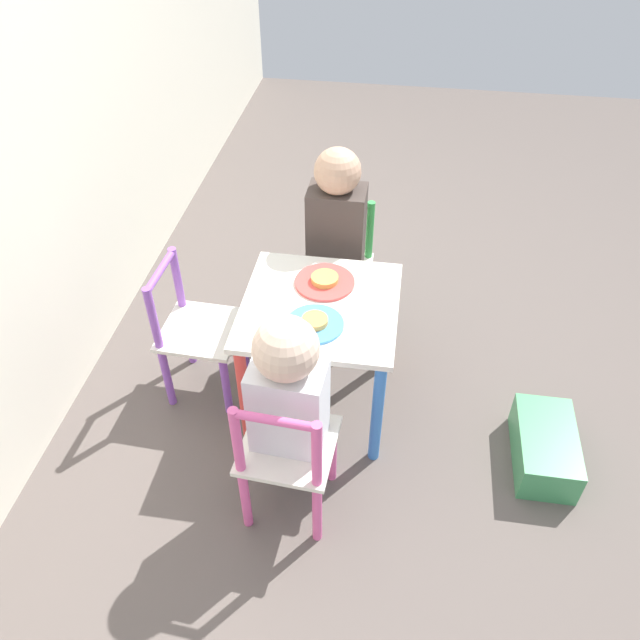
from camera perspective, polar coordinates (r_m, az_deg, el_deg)
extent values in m
plane|color=#5B514C|center=(2.26, 0.00, -7.39)|extent=(6.00, 6.00, 0.00)
cube|color=silver|center=(1.94, 0.00, 1.29)|extent=(0.48, 0.48, 0.02)
cylinder|color=#387AD1|center=(1.94, 5.25, -8.45)|extent=(0.04, 0.04, 0.44)
cylinder|color=orange|center=(2.24, 6.12, -0.25)|extent=(0.04, 0.04, 0.44)
cylinder|color=#DB3D38|center=(1.99, -6.93, -7.04)|extent=(0.04, 0.04, 0.44)
cylinder|color=teal|center=(2.28, -4.43, 0.80)|extent=(0.04, 0.04, 0.44)
cube|color=silver|center=(1.79, -2.89, -11.34)|extent=(0.28, 0.28, 0.02)
cylinder|color=#E5599E|center=(1.95, 1.13, -11.94)|extent=(0.03, 0.03, 0.27)
cylinder|color=#E5599E|center=(1.99, -4.98, -10.84)|extent=(0.03, 0.03, 0.27)
cylinder|color=#E5599E|center=(1.84, -0.26, -17.16)|extent=(0.03, 0.03, 0.27)
cylinder|color=#E5599E|center=(1.87, -6.85, -15.84)|extent=(0.03, 0.03, 0.27)
cylinder|color=#E5599E|center=(1.62, -0.29, -12.38)|extent=(0.03, 0.03, 0.25)
cylinder|color=#E5599E|center=(1.66, -7.58, -11.00)|extent=(0.03, 0.03, 0.25)
cylinder|color=#E5599E|center=(1.55, -4.19, -9.15)|extent=(0.04, 0.21, 0.02)
cube|color=silver|center=(2.37, 1.60, 4.46)|extent=(0.26, 0.26, 0.02)
cylinder|color=green|center=(2.39, -1.34, 0.50)|extent=(0.03, 0.03, 0.27)
cylinder|color=green|center=(2.37, 3.72, -0.05)|extent=(0.03, 0.03, 0.27)
cylinder|color=green|center=(2.55, -0.49, 3.60)|extent=(0.03, 0.03, 0.27)
cylinder|color=green|center=(2.53, 4.26, 3.12)|extent=(0.03, 0.03, 0.27)
cylinder|color=green|center=(2.39, -0.53, 8.52)|extent=(0.03, 0.03, 0.25)
cylinder|color=green|center=(2.37, 4.57, 8.04)|extent=(0.03, 0.03, 0.25)
cylinder|color=green|center=(2.32, 2.08, 10.67)|extent=(0.03, 0.21, 0.02)
cube|color=silver|center=(2.15, -10.80, -0.90)|extent=(0.27, 0.27, 0.02)
cylinder|color=#8E51BC|center=(2.15, -8.58, -5.92)|extent=(0.03, 0.03, 0.27)
cylinder|color=#8E51BC|center=(2.29, -7.01, -2.08)|extent=(0.03, 0.03, 0.27)
cylinder|color=#8E51BC|center=(2.22, -13.82, -5.04)|extent=(0.03, 0.03, 0.27)
cylinder|color=#8E51BC|center=(2.35, -11.96, -1.37)|extent=(0.03, 0.03, 0.27)
cylinder|color=#8E51BC|center=(2.04, -14.98, -0.01)|extent=(0.03, 0.03, 0.25)
cylinder|color=#8E51BC|center=(2.19, -12.90, 3.63)|extent=(0.03, 0.03, 0.25)
cylinder|color=#8E51BC|center=(2.04, -14.43, 4.36)|extent=(0.21, 0.03, 0.02)
cylinder|color=#4C608E|center=(1.96, -0.41, -11.21)|extent=(0.07, 0.07, 0.28)
cylinder|color=#4C608E|center=(1.98, -3.29, -10.69)|extent=(0.07, 0.07, 0.28)
cube|color=silver|center=(1.69, -2.89, -7.80)|extent=(0.15, 0.21, 0.28)
sphere|color=beige|center=(1.53, -3.15, -2.64)|extent=(0.17, 0.17, 0.17)
cylinder|color=#4C608E|center=(2.36, -0.07, 0.27)|extent=(0.07, 0.07, 0.28)
cylinder|color=#4C608E|center=(2.35, 2.34, 0.01)|extent=(0.07, 0.07, 0.28)
cube|color=#423833|center=(2.24, 1.62, 7.91)|extent=(0.14, 0.20, 0.35)
sphere|color=tan|center=(2.12, 1.74, 13.43)|extent=(0.16, 0.16, 0.16)
cylinder|color=#4C9EE0|center=(1.85, -0.47, -0.38)|extent=(0.17, 0.17, 0.01)
cylinder|color=gold|center=(1.85, -0.47, -0.05)|extent=(0.08, 0.08, 0.02)
cylinder|color=#E54C47|center=(2.01, 0.43, 3.49)|extent=(0.19, 0.19, 0.01)
cylinder|color=gold|center=(2.00, 0.44, 3.80)|extent=(0.09, 0.09, 0.02)
cube|color=#3D8E56|center=(2.17, 19.84, -10.88)|extent=(0.32, 0.18, 0.13)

